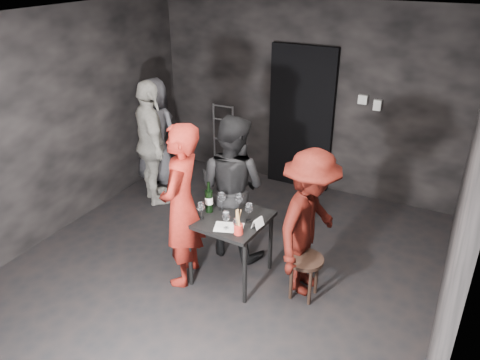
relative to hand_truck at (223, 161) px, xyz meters
The scene contains 27 objects.
floor 2.58m from the hand_truck, 61.80° to the right, with size 4.50×5.00×0.02m, color black.
ceiling 3.58m from the hand_truck, 61.80° to the right, with size 4.50×5.00×0.02m, color silver.
wall_back 1.68m from the hand_truck, 11.04° to the left, with size 4.50×0.04×2.70m, color black.
wall_front 5.05m from the hand_truck, 75.70° to the right, with size 4.50×0.04×2.70m, color black.
wall_left 2.74m from the hand_truck, 114.60° to the right, with size 0.04×5.00×2.70m, color black.
wall_right 4.29m from the hand_truck, 33.16° to the right, with size 0.04×5.00×2.70m, color black.
doorway 1.49m from the hand_truck, ahead, with size 0.95×0.10×2.10m, color black.
wallbox_upper 2.42m from the hand_truck, ahead, with size 0.12×0.06×0.12m, color #B7B7B2.
wallbox_lower 2.56m from the hand_truck, ahead, with size 0.10×0.06×0.14m, color #B7B7B2.
hand_truck is the anchor object (origin of this frame).
tasting_table 2.72m from the hand_truck, 59.11° to the right, with size 0.72×0.72×0.75m.
stool 3.15m from the hand_truck, 45.80° to the right, with size 0.37×0.37×0.47m.
server_red 2.84m from the hand_truck, 69.85° to the right, with size 0.77×0.51×2.12m, color maroon.
woman_black 2.31m from the hand_truck, 58.12° to the right, with size 0.93×0.51×1.91m, color black.
man_maroon 3.09m from the hand_truck, 44.37° to the right, with size 1.07×0.50×1.66m, color #440F0A.
bystander_cream 1.55m from the hand_truck, 107.97° to the right, with size 1.19×0.57×2.04m, color beige.
bystander_grey 1.22m from the hand_truck, 138.94° to the right, with size 0.84×0.46×1.72m, color slate.
tasting_mat 2.93m from the hand_truck, 59.72° to the right, with size 0.29×0.19×0.00m, color white.
wine_glass_a 2.78m from the hand_truck, 65.60° to the right, with size 0.08×0.08×0.21m, color white, non-canonical shape.
wine_glass_b 2.60m from the hand_truck, 61.16° to the right, with size 0.08×0.08×0.22m, color white, non-canonical shape.
wine_glass_c 2.63m from the hand_truck, 57.09° to the right, with size 0.08×0.08×0.22m, color white, non-canonical shape.
wine_glass_d 2.97m from the hand_truck, 60.27° to the right, with size 0.08×0.08×0.21m, color white, non-canonical shape.
wine_glass_e 3.06m from the hand_truck, 58.39° to the right, with size 0.07×0.07×0.18m, color white, non-canonical shape.
wine_glass_f 2.85m from the hand_truck, 55.44° to the right, with size 0.08×0.08×0.22m, color white, non-canonical shape.
wine_bottle 2.64m from the hand_truck, 64.14° to the right, with size 0.08×0.08×0.35m.
breadstick_cup 3.08m from the hand_truck, 58.03° to the right, with size 0.09×0.09×0.28m.
reserved_card 2.95m from the hand_truck, 54.27° to the right, with size 0.08×0.13×0.10m, color white, non-canonical shape.
Camera 1 is at (2.15, -3.73, 3.24)m, focal length 35.00 mm.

